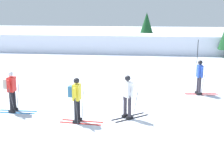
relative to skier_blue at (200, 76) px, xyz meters
name	(u,v)px	position (x,y,z in m)	size (l,w,h in m)	color
ground_plane	(115,109)	(-3.86, -2.82, -0.92)	(120.00, 120.00, 0.00)	silver
far_snow_ridge	(137,41)	(-3.86, 17.16, -0.07)	(80.00, 8.48, 1.70)	silver
skier_blue	(200,76)	(0.00, 0.00, 0.00)	(1.64, 1.00, 1.71)	red
skier_white	(128,96)	(-3.24, -3.93, 0.00)	(1.44, 1.34, 1.71)	black
skier_yellow	(76,98)	(-5.09, -4.59, 0.04)	(1.63, 1.00, 1.71)	red
skier_red	(11,89)	(-7.99, -3.72, 0.04)	(1.60, 1.00, 1.71)	#237AC6
trail_marker_pole	(198,52)	(1.13, 9.08, 0.00)	(0.05, 0.05, 1.83)	black
conifer_far_right	(147,27)	(-2.91, 17.14, 1.34)	(1.83, 1.83, 3.73)	#513823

